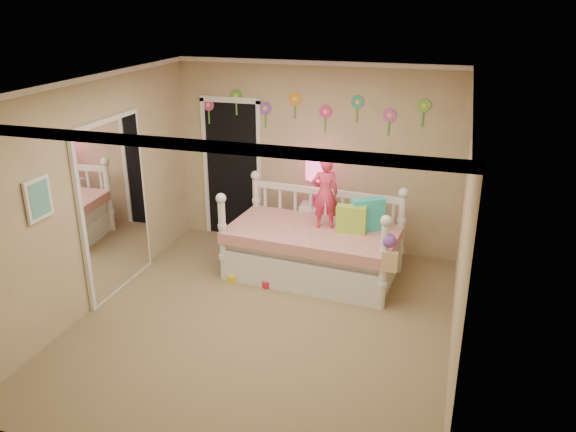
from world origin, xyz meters
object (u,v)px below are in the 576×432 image
(child, at_px, (325,193))
(table_lamp, at_px, (317,175))
(nightstand, at_px, (316,228))
(daybed, at_px, (313,233))

(child, bearing_deg, table_lamp, -82.71)
(table_lamp, bearing_deg, nightstand, 0.00)
(daybed, distance_m, table_lamp, 0.92)
(child, distance_m, nightstand, 1.01)
(child, xyz_separation_m, nightstand, (-0.27, 0.62, -0.75))
(nightstand, xyz_separation_m, table_lamp, (0.00, 0.00, 0.79))
(child, relative_size, table_lamp, 1.39)
(daybed, bearing_deg, nightstand, 105.95)
(daybed, distance_m, nightstand, 0.77)
(child, distance_m, table_lamp, 0.68)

